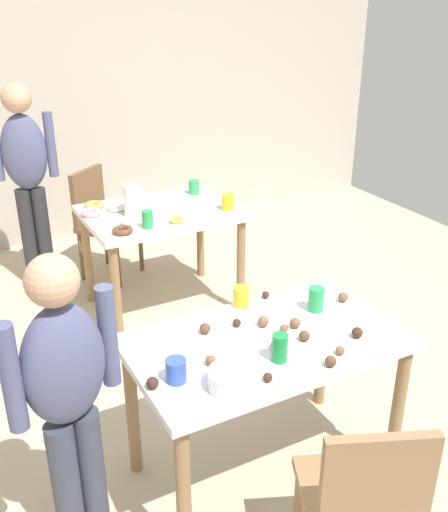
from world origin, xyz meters
The scene contains 40 objects.
ground_plane centered at (0.00, 0.00, 0.00)m, with size 6.40×6.40×0.00m, color tan.
wall_back centered at (0.00, 3.20, 1.30)m, with size 6.40×0.10×2.60m, color #BCB2A3.
dining_table_near centered at (-0.09, -0.22, 0.64)m, with size 1.22×0.70×0.75m.
dining_table_far centered at (0.12, 1.51, 0.64)m, with size 1.04×0.78×0.75m.
chair_near_table centered at (-0.12, -0.94, 0.50)m, with size 0.53×0.53×0.87m.
chair_far_table centered at (-0.10, 2.24, 0.50)m, with size 0.56×0.56×0.87m.
person_girl_near centered at (-0.97, -0.27, 0.80)m, with size 0.45×0.28×1.36m.
person_adult_far centered at (-0.60, 2.30, 0.94)m, with size 0.45×0.26×1.56m.
mixing_bowl centered at (-0.38, -0.46, 0.79)m, with size 0.20×0.20×0.08m, color white.
soda_can centered at (-0.13, -0.39, 0.81)m, with size 0.07×0.07×0.12m, color #198438.
fork_near centered at (0.28, 0.02, 0.75)m, with size 0.17×0.02×0.01m, color silver.
cup_near_0 centered at (0.25, -0.12, 0.81)m, with size 0.07×0.07×0.12m, color green.
cup_near_1 centered at (-0.56, -0.31, 0.80)m, with size 0.08×0.08×0.10m, color #3351B2.
cup_near_2 centered at (-0.05, 0.09, 0.80)m, with size 0.08×0.08×0.10m, color yellow.
cake_ball_0 centered at (0.12, -0.47, 0.77)m, with size 0.04×0.04×0.04m, color brown.
cake_ball_1 centered at (0.26, -0.40, 0.77)m, with size 0.05×0.05×0.05m, color #3D2319.
cake_ball_2 centered at (-0.25, -0.49, 0.77)m, with size 0.04×0.04×0.04m, color #3D2319.
cake_ball_3 centered at (-0.40, -0.28, 0.77)m, with size 0.04×0.04×0.04m, color brown.
cake_ball_4 centered at (0.07, -0.20, 0.77)m, with size 0.05×0.05×0.05m, color brown.
cake_ball_5 centered at (-0.66, -0.32, 0.77)m, with size 0.05×0.05×0.05m, color #3D2319.
cake_ball_6 centered at (0.01, -0.21, 0.77)m, with size 0.04×0.04×0.04m, color brown.
cake_ball_7 centered at (0.05, -0.31, 0.77)m, with size 0.05×0.05×0.05m, color brown.
cake_ball_8 centered at (-0.10, -0.31, 0.78)m, with size 0.05×0.05×0.05m, color #3D2319.
cake_ball_9 centered at (-0.05, -0.13, 0.78)m, with size 0.05×0.05×0.05m, color brown.
cake_ball_10 centered at (-0.31, -0.06, 0.77)m, with size 0.05×0.05×0.05m, color brown.
cake_ball_11 centered at (-0.16, -0.07, 0.77)m, with size 0.04×0.04×0.04m, color #3D2319.
cake_ball_12 centered at (0.42, -0.11, 0.77)m, with size 0.05×0.05×0.05m, color brown.
cake_ball_13 centered at (0.03, -0.52, 0.77)m, with size 0.05×0.05×0.05m, color brown.
cake_ball_14 centered at (0.10, 0.10, 0.77)m, with size 0.04×0.04×0.04m, color #3D2319.
pitcher_far centered at (-0.08, 1.50, 0.86)m, with size 0.11×0.11×0.21m, color white.
cup_far_0 centered at (-0.07, 1.25, 0.81)m, with size 0.07×0.07×0.12m, color green.
cup_far_1 centered at (0.54, 1.30, 0.80)m, with size 0.09×0.09×0.11m, color yellow.
cup_far_2 centered at (0.48, 1.72, 0.80)m, with size 0.08×0.08×0.10m, color green.
cup_far_3 centered at (0.04, 1.73, 0.80)m, with size 0.09×0.09×0.11m, color white.
donut_far_0 centered at (-0.33, 1.64, 0.77)m, with size 0.14×0.14×0.04m, color pink.
donut_far_1 centered at (0.13, 1.25, 0.77)m, with size 0.10×0.10×0.03m, color gold.
donut_far_2 centered at (-0.16, 1.38, 0.77)m, with size 0.11×0.11×0.03m, color white.
donut_far_3 centered at (-0.27, 1.76, 0.77)m, with size 0.14×0.14×0.04m, color gold.
donut_far_4 centered at (-0.15, 1.66, 0.77)m, with size 0.14×0.14×0.04m, color white.
donut_far_5 centered at (-0.25, 1.24, 0.77)m, with size 0.13×0.13×0.04m, color brown.
Camera 1 is at (-1.29, -2.07, 2.16)m, focal length 41.36 mm.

